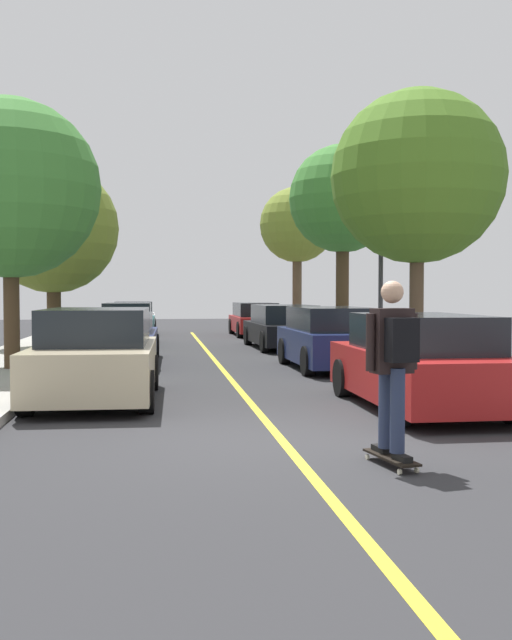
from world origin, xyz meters
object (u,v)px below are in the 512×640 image
Objects in this scene: parked_car_right_farthest at (255,319)px; streetlamp at (381,246)px; parked_car_left_near at (117,338)px; street_tree_left_near at (53,229)px; parked_car_right_near at (330,338)px; street_tree_right_nearest at (417,177)px; street_tree_right_near at (343,200)px; skateboard at (391,458)px; parked_car_left_farthest at (134,318)px; parked_car_left_nearest at (96,356)px; parked_car_left_far at (128,324)px; street_tree_left_nearest at (10,189)px; parked_car_right_nearest at (419,363)px; parked_car_right_far at (283,327)px; skateboarder at (393,357)px; street_tree_right_far at (297,226)px; fire_hydrant at (420,354)px.

streetlamp reaches higher than parked_car_right_farthest.
parked_car_left_near is 0.84× the size of street_tree_left_near.
street_tree_left_near reaches higher than parked_car_right_near.
parked_car_left_near is 8.26m from street_tree_right_nearest.
street_tree_right_near is 17.50m from skateboard.
parked_car_right_farthest is at bearing -17.57° from parked_car_left_farthest.
street_tree_right_nearest is 7.01m from street_tree_right_near.
parked_car_left_nearest is 12.80m from parked_car_left_far.
street_tree_left_near is at bearing 90.00° from street_tree_left_nearest.
parked_car_right_nearest reaches higher than parked_car_left_far.
parked_car_right_near is 0.86× the size of parked_car_right_far.
skateboard is (-3.69, -16.44, -4.73)m from street_tree_right_near.
parked_car_left_near is 6.44m from parked_car_left_far.
skateboard is 0.48× the size of skateboarder.
street_tree_left_near is (-7.06, -0.04, 3.01)m from parked_car_right_far.
parked_car_left_near is at bearing -118.43° from street_tree_right_far.
skateboarder is (3.37, -11.37, 0.50)m from parked_car_left_near.
street_tree_left_near is (-7.05, 12.11, 2.98)m from parked_car_right_nearest.
skateboard is at bearing -70.64° from street_tree_left_near.
street_tree_right_nearest is at bearing -90.00° from street_tree_right_near.
skateboard is at bearing -58.98° from street_tree_left_nearest.
parked_car_right_farthest reaches higher than parked_car_left_near.
parked_car_left_nearest is 6.58m from parked_car_right_near.
street_tree_left_nearest is at bearing -98.10° from parked_car_left_farthest.
fire_hydrant is 0.39× the size of skateboarder.
parked_car_left_far reaches higher than parked_car_left_near.
skateboarder is (-3.69, -24.40, -3.56)m from street_tree_right_far.
street_tree_right_nearest is at bearing 68.61° from skateboard.
skateboarder reaches higher than skateboard.
parked_car_left_far is 6.77m from parked_car_right_farthest.
fire_hydrant is (-0.62, -1.96, -3.98)m from street_tree_right_nearest.
parked_car_left_farthest is 24.22m from skateboard.
parked_car_left_near is at bearing 106.49° from skateboarder.
streetlamp is 2.72× the size of skateboarder.
parked_car_left_far is 18.13m from skateboarder.
parked_car_left_nearest is 21.01m from street_tree_right_far.
street_tree_right_near is at bearing 77.38° from skateboarder.
parked_car_left_far reaches higher than fire_hydrant.
parked_car_left_farthest is (-0.00, 6.20, -0.02)m from parked_car_left_far.
parked_car_left_far is at bearing 122.00° from fire_hydrant.
parked_car_left_far is at bearing 90.01° from parked_car_left_nearest.
street_tree_left_nearest reaches higher than parked_car_right_farthest.
parked_car_right_nearest is 0.65× the size of street_tree_right_near.
parked_car_right_far is at bearing -59.40° from parked_car_left_farthest.
parked_car_right_nearest is 0.67× the size of street_tree_right_nearest.
fire_hydrant is at bearing -107.47° from street_tree_right_nearest.
streetlamp is (1.75, -11.35, 2.31)m from parked_car_right_farthest.
parked_car_right_nearest is 3.86m from skateboarder.
parked_car_left_farthest is at bearing 117.39° from streetlamp.
parked_car_left_farthest is at bearing 97.98° from skateboarder.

